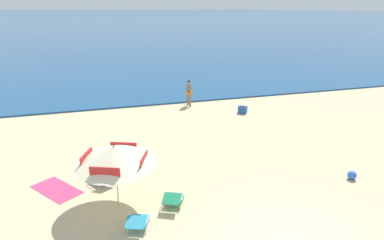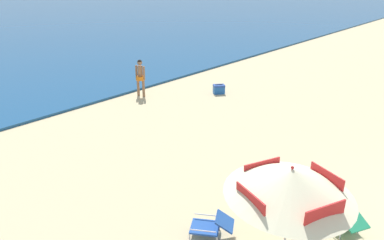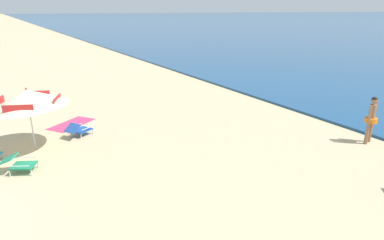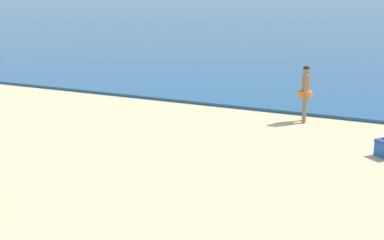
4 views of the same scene
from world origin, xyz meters
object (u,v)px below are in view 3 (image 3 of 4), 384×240
Objects in this scene: person_standing_near_shore at (371,117)px; beach_towel at (72,124)px; beach_umbrella_striped_main at (27,98)px; lounge_chair_beside_umbrella at (79,129)px; lounge_chair_under_umbrella at (18,163)px.

beach_towel is at bearing -130.34° from person_standing_near_shore.
lounge_chair_beside_umbrella is at bearing 104.63° from beach_umbrella_striped_main.
lounge_chair_beside_umbrella is at bearing -123.56° from person_standing_near_shore.
person_standing_near_shore reaches higher than beach_towel.
beach_umbrella_striped_main reaches higher than beach_towel.
lounge_chair_beside_umbrella is at bearing 133.96° from lounge_chair_under_umbrella.
lounge_chair_beside_umbrella is 10.05m from person_standing_near_shore.
person_standing_near_shore is (5.16, 9.84, -0.76)m from beach_umbrella_striped_main.
lounge_chair_beside_umbrella is 0.57× the size of beach_towel.
lounge_chair_under_umbrella is at bearing -46.04° from lounge_chair_beside_umbrella.
beach_towel is (-3.51, 2.09, -0.27)m from lounge_chair_under_umbrella.
person_standing_near_shore is at bearing 62.33° from beach_umbrella_striped_main.
lounge_chair_under_umbrella reaches higher than beach_towel.
beach_towel is at bearing 178.89° from lounge_chair_beside_umbrella.
lounge_chair_under_umbrella is 11.03m from person_standing_near_shore.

